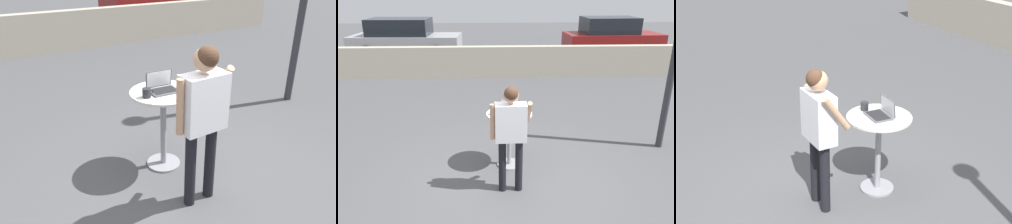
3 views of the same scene
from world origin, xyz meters
The scene contains 6 objects.
ground_plane centered at (0.00, 0.00, 0.00)m, with size 50.00×50.00×0.00m, color #4C4C4F.
pavement_kerb centered at (0.00, 6.67, 0.52)m, with size 15.37×0.35×1.03m.
cafe_table centered at (-0.03, 0.67, 0.68)m, with size 0.75×0.75×0.95m.
laptop centered at (-0.03, 0.69, 1.00)m, with size 0.33×0.28×0.21m.
coffee_mug centered at (-0.26, 0.61, 1.00)m, with size 0.13×0.09×0.10m.
standing_person centered at (-0.04, -0.08, 1.04)m, with size 0.58×0.36×1.63m.
Camera 1 is at (-1.74, -2.23, 2.30)m, focal length 35.00 mm.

